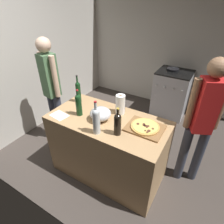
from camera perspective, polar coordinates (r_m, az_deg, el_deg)
ground_plane at (r=3.40m, az=4.79°, el=-6.95°), size 3.81×3.49×0.02m
kitchen_wall_rear at (r=4.12m, az=15.63°, el=19.61°), size 3.81×0.10×2.60m
kitchen_wall_left at (r=3.74m, az=-18.65°, el=17.87°), size 0.10×3.49×2.60m
counter at (r=2.49m, az=-1.20°, el=-10.75°), size 1.43×0.72×0.89m
cutting_board at (r=2.09m, az=10.01°, el=-4.83°), size 0.40×0.32×0.02m
pizza at (r=2.07m, az=10.07°, el=-4.38°), size 0.31×0.31×0.03m
mixing_bowl at (r=2.17m, az=-3.54°, el=-0.58°), size 0.25×0.25×0.15m
paper_towel_roll at (r=2.26m, az=2.56°, el=2.32°), size 0.11×0.11×0.25m
wine_bottle_green at (r=2.25m, az=-10.17°, el=2.45°), size 0.07×0.07×0.34m
wine_bottle_dark at (r=1.92m, az=-4.83°, el=-2.45°), size 0.08×0.08×0.38m
wine_bottle_amber at (r=1.91m, az=1.70°, el=-3.44°), size 0.08×0.08×0.32m
wine_bottle_clear at (r=2.53m, az=-10.27°, el=6.32°), size 0.06×0.06×0.38m
recipe_sheet at (r=2.36m, az=-15.80°, el=-1.00°), size 0.23×0.18×0.00m
stove at (r=3.94m, az=17.67°, el=5.49°), size 0.64×0.61×0.95m
person_in_stripes at (r=2.94m, az=-18.01°, el=7.13°), size 0.36×0.23×1.68m
person_in_red at (r=2.32m, az=25.73°, el=-2.20°), size 0.35×0.27×1.66m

